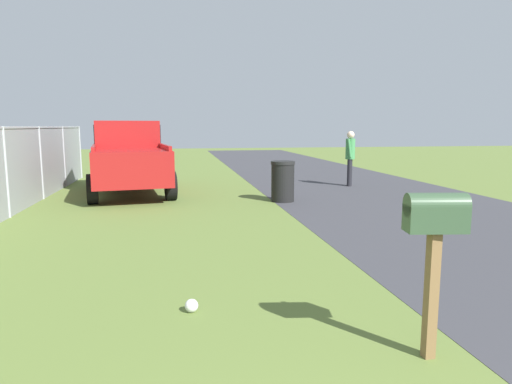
{
  "coord_description": "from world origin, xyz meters",
  "views": [
    {
      "loc": [
        -0.07,
        0.76,
        1.94
      ],
      "look_at": [
        5.12,
        -0.16,
        1.16
      ],
      "focal_mm": 31.58,
      "sensor_mm": 36.0,
      "label": 1
    }
  ],
  "objects_px": {
    "pickup_truck": "(128,155)",
    "trash_bin": "(283,181)",
    "pedestrian": "(350,154)",
    "mailbox": "(435,227)"
  },
  "relations": [
    {
      "from": "pickup_truck",
      "to": "trash_bin",
      "type": "xyz_separation_m",
      "value": [
        -2.38,
        -4.08,
        -0.58
      ]
    },
    {
      "from": "trash_bin",
      "to": "pedestrian",
      "type": "distance_m",
      "value": 3.88
    },
    {
      "from": "pedestrian",
      "to": "pickup_truck",
      "type": "bearing_deg",
      "value": -148.02
    },
    {
      "from": "trash_bin",
      "to": "mailbox",
      "type": "bearing_deg",
      "value": 175.44
    },
    {
      "from": "pickup_truck",
      "to": "pedestrian",
      "type": "relative_size",
      "value": 2.93
    },
    {
      "from": "mailbox",
      "to": "pickup_truck",
      "type": "height_order",
      "value": "pickup_truck"
    },
    {
      "from": "mailbox",
      "to": "trash_bin",
      "type": "distance_m",
      "value": 8.02
    },
    {
      "from": "mailbox",
      "to": "pedestrian",
      "type": "relative_size",
      "value": 0.79
    },
    {
      "from": "mailbox",
      "to": "pickup_truck",
      "type": "distance_m",
      "value": 10.91
    },
    {
      "from": "mailbox",
      "to": "trash_bin",
      "type": "relative_size",
      "value": 1.34
    }
  ]
}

